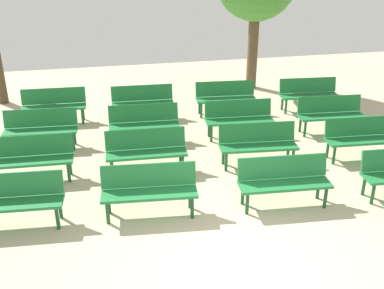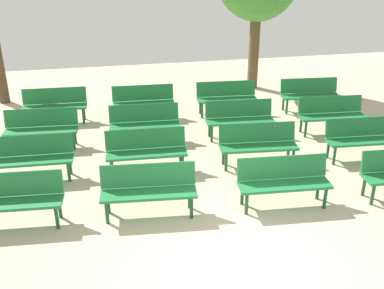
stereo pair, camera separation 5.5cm
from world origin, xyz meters
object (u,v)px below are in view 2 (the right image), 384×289
Objects in this scene: bench_r2_c1 at (144,121)px; bench_r1_c3 at (363,136)px; bench_r2_c3 at (331,113)px; bench_r1_c0 at (31,155)px; bench_r3_c0 at (55,103)px; bench_r2_c0 at (41,126)px; bench_r3_c2 at (227,96)px; bench_r0_c0 at (12,197)px; bench_r3_c3 at (310,93)px; bench_r1_c1 at (146,149)px; bench_r3_c1 at (143,100)px; bench_r2_c2 at (239,117)px; bench_r0_c1 at (149,187)px; bench_r1_c2 at (258,142)px; bench_r0_c2 at (283,179)px.

bench_r1_c3 is at bearing -18.83° from bench_r2_c1.
bench_r1_c0 is at bearing -167.26° from bench_r2_c3.
bench_r1_c0 and bench_r3_c0 have the same top height.
bench_r2_c0 is at bearing 90.53° from bench_r1_c0.
bench_r2_c1 is 1.00× the size of bench_r3_c2.
bench_r0_c0 and bench_r3_c3 have the same top height.
bench_r1_c1 is 1.00× the size of bench_r3_c1.
bench_r2_c2 is 1.00× the size of bench_r3_c3.
bench_r1_c0 is at bearing 146.42° from bench_r0_c1.
bench_r2_c1 is 1.00× the size of bench_r3_c1.
bench_r0_c1 and bench_r2_c2 have the same top height.
bench_r3_c1 is 0.99× the size of bench_r3_c3.
bench_r1_c1 is 1.00× the size of bench_r3_c0.
bench_r0_c1 is 1.00× the size of bench_r2_c0.
bench_r1_c2 is at bearing -89.41° from bench_r3_c2.
bench_r2_c1 is 2.73m from bench_r3_c0.
bench_r1_c0 is 4.74m from bench_r2_c2.
bench_r3_c3 is at bearing 33.94° from bench_r2_c2.
bench_r0_c0 and bench_r1_c2 have the same top height.
bench_r0_c0 and bench_r2_c2 have the same top height.
bench_r3_c1 is 2.23m from bench_r3_c2.
bench_r0_c2 is 1.00× the size of bench_r2_c0.
bench_r1_c0 and bench_r3_c1 have the same top height.
bench_r2_c2 is at bearing 92.71° from bench_r1_c2.
bench_r0_c2 is 1.01× the size of bench_r3_c0.
bench_r0_c1 is (2.20, -0.15, 0.00)m from bench_r0_c0.
bench_r2_c1 is at bearing 126.72° from bench_r0_c2.
bench_r1_c3 is 1.00× the size of bench_r2_c1.
bench_r1_c2 is 4.82m from bench_r2_c0.
bench_r3_c3 is at bearing 18.01° from bench_r2_c1.
bench_r1_c3 is 1.00× the size of bench_r2_c3.
bench_r1_c0 is at bearing 178.91° from bench_r1_c1.
bench_r2_c3 and bench_r3_c3 have the same top height.
bench_r3_c2 is at bearing 91.62° from bench_r1_c2.
bench_r3_c0 and bench_r3_c3 have the same top height.
bench_r1_c1 is 1.00× the size of bench_r2_c1.
bench_r1_c2 and bench_r2_c1 have the same top height.
bench_r3_c2 is (-2.08, 3.24, 0.00)m from bench_r1_c3.
bench_r3_c3 is at bearing 63.80° from bench_r0_c2.
bench_r0_c2 and bench_r1_c3 have the same top height.
bench_r0_c2 is at bearing -47.42° from bench_r3_c0.
bench_r1_c1 is 4.60m from bench_r1_c3.
bench_r0_c1 is 1.01× the size of bench_r1_c3.
bench_r0_c0 is at bearing -145.31° from bench_r2_c2.
bench_r2_c0 is at bearing -179.92° from bench_r2_c3.
bench_r2_c3 is 4.74m from bench_r3_c1.
bench_r3_c2 is at bearing -179.57° from bench_r3_c3.
bench_r0_c0 is 1.00× the size of bench_r3_c2.
bench_r1_c3 is 7.47m from bench_r3_c0.
bench_r3_c1 is at bearing 145.71° from bench_r2_c2.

